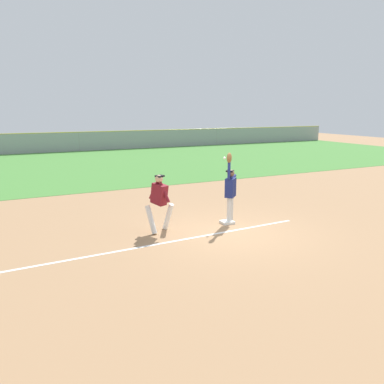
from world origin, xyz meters
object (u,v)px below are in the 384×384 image
(fielder, at_px, (230,189))
(parked_car_black, at_px, (38,142))
(runner, at_px, (159,199))
(first_base, at_px, (227,222))
(parked_car_blue, at_px, (106,140))
(parked_car_red, at_px, (163,138))
(baseball, at_px, (225,158))

(fielder, relative_size, parked_car_black, 0.50)
(runner, bearing_deg, parked_car_black, 68.87)
(first_base, xyz_separation_m, parked_car_blue, (2.73, 27.11, 0.63))
(first_base, distance_m, parked_car_red, 29.02)
(parked_car_black, bearing_deg, parked_car_blue, -12.57)
(parked_car_blue, height_order, parked_car_red, same)
(fielder, height_order, parked_car_red, fielder)
(fielder, distance_m, parked_car_black, 28.01)
(runner, distance_m, parked_car_blue, 27.42)
(first_base, relative_size, baseball, 5.14)
(first_base, xyz_separation_m, runner, (-2.24, 0.15, 0.96))
(first_base, xyz_separation_m, parked_car_black, (-3.45, 27.82, 0.63))
(first_base, bearing_deg, runner, 176.17)
(first_base, relative_size, parked_car_red, 0.09)
(first_base, relative_size, runner, 0.22)
(fielder, bearing_deg, baseball, -17.03)
(first_base, xyz_separation_m, baseball, (0.01, 0.26, 2.04))
(first_base, xyz_separation_m, fielder, (0.12, 0.04, 1.08))
(fielder, height_order, parked_car_blue, fielder)
(fielder, height_order, baseball, fielder)
(first_base, relative_size, fielder, 0.17)
(runner, distance_m, parked_car_red, 29.63)
(runner, height_order, parked_car_red, runner)
(baseball, height_order, parked_car_blue, baseball)
(baseball, relative_size, parked_car_blue, 0.02)
(parked_car_blue, distance_m, parked_car_red, 6.09)
(baseball, distance_m, parked_car_blue, 27.03)
(baseball, xyz_separation_m, parked_car_black, (-3.46, 27.56, -1.40))
(parked_car_blue, bearing_deg, baseball, -99.58)
(runner, bearing_deg, parked_car_red, 44.52)
(parked_car_black, relative_size, parked_car_red, 1.03)
(fielder, relative_size, parked_car_red, 0.51)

